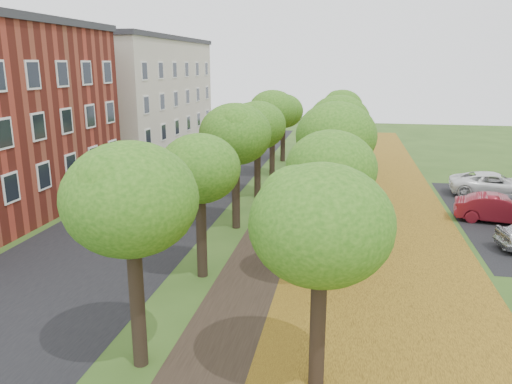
% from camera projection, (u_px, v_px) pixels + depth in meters
% --- Properties ---
extents(ground, '(120.00, 120.00, 0.00)m').
position_uv_depth(ground, '(218.00, 372.00, 13.37)').
color(ground, '#2D4C19').
rests_on(ground, ground).
extents(street_asphalt, '(8.00, 70.00, 0.01)m').
position_uv_depth(street_asphalt, '(159.00, 206.00, 28.97)').
color(street_asphalt, black).
rests_on(street_asphalt, ground).
extents(footpath, '(3.20, 70.00, 0.01)m').
position_uv_depth(footpath, '(287.00, 213.00, 27.65)').
color(footpath, black).
rests_on(footpath, ground).
extents(leaf_verge, '(7.50, 70.00, 0.01)m').
position_uv_depth(leaf_verge, '(379.00, 218.00, 26.77)').
color(leaf_verge, '#A3761E').
rests_on(leaf_verge, ground).
extents(tree_row_west, '(3.45, 33.45, 5.91)m').
position_uv_depth(tree_row_west, '(248.00, 133.00, 26.94)').
color(tree_row_west, black).
rests_on(tree_row_west, ground).
extents(tree_row_east, '(3.45, 33.45, 5.91)m').
position_uv_depth(tree_row_east, '(337.00, 135.00, 26.09)').
color(tree_row_east, black).
rests_on(tree_row_east, ground).
extents(building_cream, '(10.30, 20.30, 10.40)m').
position_uv_depth(building_cream, '(130.00, 95.00, 46.47)').
color(building_cream, beige).
rests_on(building_cream, ground).
extents(bench, '(0.63, 1.67, 0.77)m').
position_uv_depth(bench, '(280.00, 254.00, 20.61)').
color(bench, '#2A352D').
rests_on(bench, ground).
extents(car_red, '(4.55, 2.23, 1.43)m').
position_uv_depth(car_red, '(499.00, 209.00, 25.86)').
color(car_red, maroon).
rests_on(car_red, ground).
extents(car_white, '(5.51, 2.91, 1.48)m').
position_uv_depth(car_white, '(495.00, 185.00, 30.95)').
color(car_white, white).
rests_on(car_white, ground).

